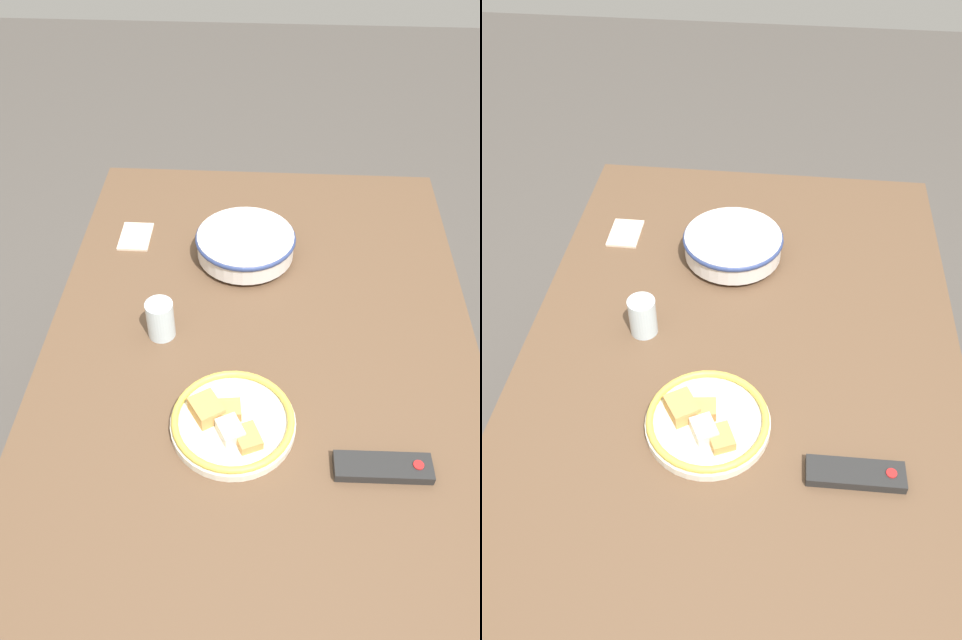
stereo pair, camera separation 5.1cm
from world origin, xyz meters
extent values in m
plane|color=#4C4742|center=(0.00, 0.00, 0.00)|extent=(8.00, 8.00, 0.00)
cube|color=brown|center=(0.00, 0.00, 0.74)|extent=(1.43, 0.94, 0.04)
cylinder|color=brown|center=(-0.64, -0.40, 0.36)|extent=(0.06, 0.06, 0.72)
cylinder|color=brown|center=(-0.64, 0.40, 0.36)|extent=(0.06, 0.06, 0.72)
cylinder|color=silver|center=(-0.32, -0.05, 0.77)|extent=(0.11, 0.11, 0.01)
cylinder|color=silver|center=(-0.32, -0.05, 0.80)|extent=(0.24, 0.24, 0.06)
cylinder|color=#C67A33|center=(-0.32, -0.05, 0.80)|extent=(0.21, 0.21, 0.05)
torus|color=navy|center=(-0.32, -0.05, 0.82)|extent=(0.25, 0.25, 0.01)
cylinder|color=silver|center=(0.19, -0.05, 0.77)|extent=(0.24, 0.24, 0.02)
torus|color=gold|center=(0.19, -0.05, 0.79)|extent=(0.24, 0.24, 0.01)
cube|color=tan|center=(0.17, -0.06, 0.79)|extent=(0.05, 0.06, 0.02)
cube|color=tan|center=(0.23, -0.02, 0.79)|extent=(0.07, 0.06, 0.02)
cube|color=silver|center=(0.22, -0.05, 0.79)|extent=(0.07, 0.06, 0.03)
cube|color=tan|center=(0.18, -0.10, 0.80)|extent=(0.08, 0.08, 0.03)
cube|color=black|center=(0.27, 0.23, 0.77)|extent=(0.06, 0.18, 0.02)
cylinder|color=red|center=(0.27, 0.29, 0.79)|extent=(0.02, 0.02, 0.00)
cylinder|color=silver|center=(-0.05, -0.22, 0.81)|extent=(0.06, 0.06, 0.09)
cube|color=beige|center=(-0.38, -0.34, 0.77)|extent=(0.11, 0.08, 0.01)
camera|label=1|loc=(0.89, 0.01, 1.76)|focal=35.00mm
camera|label=2|loc=(0.88, 0.06, 1.76)|focal=35.00mm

